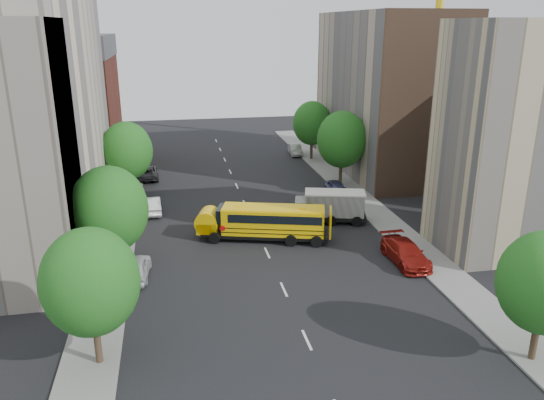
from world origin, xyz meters
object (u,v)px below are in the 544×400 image
object	(u,v)px
school_bus	(264,221)
parked_car_1	(152,205)
street_tree_1	(109,209)
parked_car_5	(295,150)
street_tree_4	(342,140)
parked_car_3	(405,253)
street_tree_0	(90,282)
parked_car_4	(337,189)
street_tree_5	(312,123)
parked_car_2	(147,172)
street_tree_2	(127,151)
parked_car_0	(136,268)
safari_truck	(330,206)

from	to	relation	value
school_bus	parked_car_1	xyz separation A→B (m)	(-9.02, 8.29, -0.86)
street_tree_1	parked_car_5	size ratio (longest dim) A/B	1.88
street_tree_4	parked_car_1	distance (m)	20.87
school_bus	parked_car_3	world-z (taller)	school_bus
street_tree_4	parked_car_5	xyz separation A→B (m)	(-1.40, 15.01, -4.38)
street_tree_1	parked_car_1	world-z (taller)	street_tree_1
street_tree_0	school_bus	distance (m)	18.77
street_tree_4	school_bus	distance (m)	17.44
street_tree_0	parked_car_4	world-z (taller)	street_tree_0
street_tree_5	school_bus	world-z (taller)	street_tree_5
street_tree_1	parked_car_3	bearing A→B (deg)	-4.46
street_tree_0	parked_car_5	xyz separation A→B (m)	(20.60, 43.01, -3.95)
street_tree_5	parked_car_5	world-z (taller)	street_tree_5
parked_car_2	school_bus	bearing A→B (deg)	112.53
parked_car_1	street_tree_0	bearing A→B (deg)	80.92
street_tree_2	school_bus	distance (m)	17.67
street_tree_0	street_tree_2	bearing A→B (deg)	90.00
parked_car_0	street_tree_5	bearing A→B (deg)	-119.48
parked_car_2	parked_car_4	distance (m)	21.66
street_tree_5	parked_car_4	distance (m)	15.76
street_tree_4	parked_car_2	bearing A→B (deg)	161.60
safari_truck	parked_car_4	distance (m)	7.81
street_tree_2	parked_car_4	size ratio (longest dim) A/B	1.83
parked_car_3	street_tree_5	bearing A→B (deg)	86.46
parked_car_2	parked_car_5	size ratio (longest dim) A/B	1.25
school_bus	parked_car_2	size ratio (longest dim) A/B	1.97
street_tree_2	school_bus	bearing A→B (deg)	-49.78
street_tree_2	street_tree_0	bearing A→B (deg)	-90.00
safari_truck	parked_car_5	distance (m)	25.57
street_tree_4	school_bus	size ratio (longest dim) A/B	0.78
parked_car_0	street_tree_0	bearing A→B (deg)	86.38
street_tree_0	parked_car_5	distance (m)	47.85
safari_truck	parked_car_2	xyz separation A→B (m)	(-16.24, 17.22, -0.74)
parked_car_1	parked_car_3	size ratio (longest dim) A/B	0.83
parked_car_4	street_tree_4	bearing A→B (deg)	67.98
parked_car_4	parked_car_5	size ratio (longest dim) A/B	1.00
parked_car_2	parked_car_5	distance (m)	20.86
parked_car_1	parked_car_5	bearing A→B (deg)	-136.27
street_tree_5	parked_car_5	size ratio (longest dim) A/B	1.79
street_tree_2	street_tree_5	bearing A→B (deg)	28.61
street_tree_1	street_tree_2	xyz separation A→B (m)	(0.00, 18.00, -0.12)
street_tree_1	street_tree_5	xyz separation A→B (m)	(22.00, 30.00, -0.25)
street_tree_1	parked_car_4	world-z (taller)	street_tree_1
parked_car_2	parked_car_4	world-z (taller)	parked_car_2
street_tree_0	parked_car_0	xyz separation A→B (m)	(1.40, 9.62, -3.89)
parked_car_0	parked_car_1	xyz separation A→B (m)	(0.80, 13.41, -0.02)
street_tree_1	street_tree_4	world-z (taller)	street_tree_4
street_tree_2	parked_car_1	xyz separation A→B (m)	(2.20, -4.97, -4.09)
street_tree_5	parked_car_1	bearing A→B (deg)	-139.40
street_tree_0	school_bus	xyz separation A→B (m)	(11.22, 14.74, -3.05)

